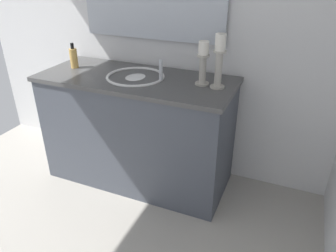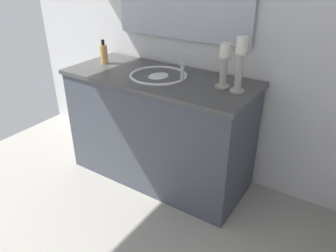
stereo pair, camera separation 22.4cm
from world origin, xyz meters
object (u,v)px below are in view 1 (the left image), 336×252
object	(u,v)px
soap_bottle	(74,58)
vanity_cabinet	(138,130)
candle_holder_short	(203,62)
sink_basin	(136,82)
candle_holder_tall	(219,60)

from	to	relation	value
soap_bottle	vanity_cabinet	bearing A→B (deg)	88.16
candle_holder_short	soap_bottle	xyz separation A→B (m)	(0.02, -0.97, -0.07)
vanity_cabinet	sink_basin	xyz separation A→B (m)	(0.00, 0.00, 0.37)
vanity_cabinet	candle_holder_tall	size ratio (longest dim) A/B	4.12
vanity_cabinet	soap_bottle	bearing A→B (deg)	-91.84
vanity_cabinet	soap_bottle	world-z (taller)	soap_bottle
vanity_cabinet	candle_holder_short	distance (m)	0.72
vanity_cabinet	soap_bottle	size ratio (longest dim) A/B	7.61
sink_basin	candle_holder_tall	size ratio (longest dim) A/B	1.21
candle_holder_tall	candle_holder_short	world-z (taller)	candle_holder_tall
sink_basin	soap_bottle	world-z (taller)	soap_bottle
vanity_cabinet	candle_holder_short	xyz separation A→B (m)	(-0.04, 0.46, 0.56)
candle_holder_tall	sink_basin	bearing A→B (deg)	-87.81
sink_basin	candle_holder_short	distance (m)	0.50
sink_basin	candle_holder_tall	world-z (taller)	candle_holder_tall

